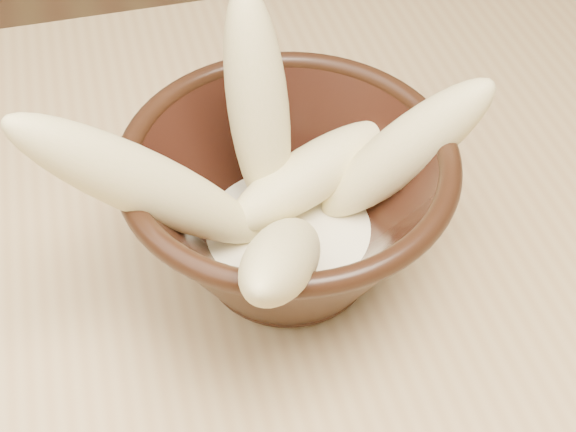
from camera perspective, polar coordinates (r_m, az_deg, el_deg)
The scene contains 8 objects.
table at distance 0.58m, azimuth 16.23°, elevation -11.29°, with size 1.20×0.80×0.75m.
bowl at distance 0.47m, azimuth -0.00°, elevation 0.74°, with size 0.19×0.19×0.10m.
milk_puddle at distance 0.49m, azimuth 0.00°, elevation -1.34°, with size 0.11×0.11×0.01m, color #F0E5C1.
banana_upright at distance 0.46m, azimuth -2.14°, elevation 7.74°, with size 0.04×0.04×0.14m, color #D1C67B.
banana_left at distance 0.43m, azimuth -9.83°, elevation 2.11°, with size 0.04×0.04×0.18m, color #D1C67B.
banana_right at distance 0.47m, azimuth 8.23°, elevation 4.56°, with size 0.04×0.04×0.13m, color #D1C67B.
banana_across at distance 0.48m, azimuth 1.64°, elevation 2.97°, with size 0.04×0.04×0.12m, color #D1C67B.
banana_front at distance 0.40m, azimuth -0.33°, elevation -2.97°, with size 0.04×0.04×0.16m, color #D1C67B.
Camera 1 is at (-0.23, -0.24, 1.15)m, focal length 50.00 mm.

